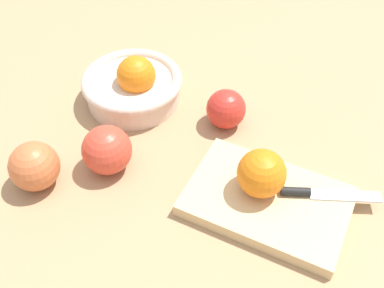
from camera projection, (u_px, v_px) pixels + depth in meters
ground_plane at (196, 170)px, 0.78m from camera, size 2.40×2.40×0.00m
bowl at (133, 85)px, 0.87m from camera, size 0.19×0.19×0.10m
cutting_board at (267, 201)px, 0.72m from camera, size 0.26×0.18×0.02m
orange_on_board at (262, 172)px, 0.69m from camera, size 0.08×0.08×0.08m
knife at (317, 193)px, 0.71m from camera, size 0.15×0.09×0.01m
apple_front_left at (107, 150)px, 0.75m from camera, size 0.08×0.08×0.08m
apple_front_left_2 at (34, 166)px, 0.73m from camera, size 0.08×0.08×0.08m
apple_back_center at (226, 109)px, 0.83m from camera, size 0.07×0.07×0.07m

